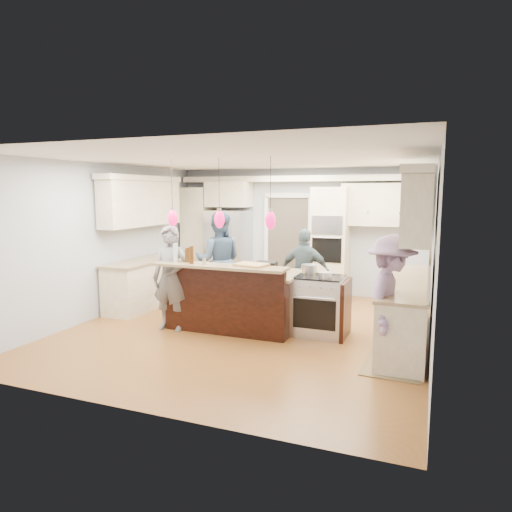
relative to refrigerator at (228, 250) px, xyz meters
The scene contains 23 objects.
ground_plane 3.19m from the refrigerator, 59.58° to the right, with size 6.00×6.00×0.00m, color #AD6B2F.
room_shell 3.20m from the refrigerator, 59.58° to the right, with size 5.54×6.04×2.72m.
refrigerator is the anchor object (origin of this frame).
oven_column 2.31m from the refrigerator, ahead, with size 0.72×0.69×2.30m.
back_upper_cabinets 1.12m from the refrigerator, ahead, with size 5.30×0.61×2.54m.
right_counter_run 4.63m from the refrigerator, 30.36° to the right, with size 0.64×3.10×2.51m.
left_cabinets 2.05m from the refrigerator, 115.94° to the right, with size 0.64×2.30×2.51m.
kitchen_island 2.91m from the refrigerator, 63.10° to the right, with size 2.10×1.46×1.12m.
island_range 3.71m from the refrigerator, 42.59° to the right, with size 0.82×0.71×0.92m.
pendant_lights 3.53m from the refrigerator, 67.57° to the right, with size 1.75×0.15×1.03m.
person_bar_end 3.12m from the refrigerator, 82.57° to the right, with size 0.61×0.40×1.68m, color slate.
person_far_left 1.65m from the refrigerator, 71.74° to the right, with size 0.89×0.69×1.83m, color #314760.
person_far_right 2.66m from the refrigerator, 34.75° to the right, with size 0.91×0.38×1.56m, color #465C62.
person_range_side 5.09m from the refrigerator, 41.71° to the right, with size 1.08×0.62×1.68m, color #9779A3.
floor_rug 5.24m from the refrigerator, 41.34° to the right, with size 0.71×1.04×0.01m, color olive.
water_bottle 3.25m from the refrigerator, 80.07° to the right, with size 0.07×0.07×0.30m, color silver.
beer_bottle_a 3.21m from the refrigerator, 77.17° to the right, with size 0.05×0.05×0.21m, color #43260C.
beer_bottle_b 3.37m from the refrigerator, 75.06° to the right, with size 0.07×0.07×0.27m, color #43260C.
beer_bottle_c 3.22m from the refrigerator, 76.61° to the right, with size 0.06×0.06×0.23m, color #43260C.
drink_can 3.39m from the refrigerator, 71.59° to the right, with size 0.06×0.06×0.11m, color #B7B7BC.
cutting_board 3.59m from the refrigerator, 60.09° to the right, with size 0.46×0.33×0.04m, color tan.
pot_large 3.37m from the refrigerator, 43.17° to the right, with size 0.24×0.24×0.14m, color #B7B7BC.
pot_small 3.85m from the refrigerator, 43.42° to the right, with size 0.20×0.20×0.10m, color #B7B7BC.
Camera 1 is at (2.68, -6.62, 2.20)m, focal length 32.00 mm.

